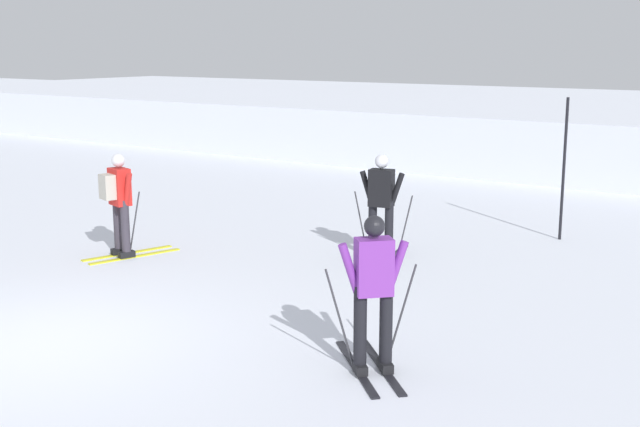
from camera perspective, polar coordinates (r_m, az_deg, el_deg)
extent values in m
plane|color=silver|center=(10.19, -18.61, -8.60)|extent=(120.00, 120.00, 0.00)
cube|color=silver|center=(25.22, 16.42, 5.20)|extent=(80.00, 8.69, 1.58)
cube|color=gold|center=(14.06, -13.22, -2.70)|extent=(0.55, 1.56, 0.02)
cube|color=gold|center=(13.81, -12.71, -2.93)|extent=(0.55, 1.56, 0.02)
cube|color=black|center=(13.98, -13.78, -2.55)|extent=(0.19, 0.28, 0.10)
cube|color=black|center=(13.74, -13.29, -2.78)|extent=(0.19, 0.28, 0.10)
cylinder|color=#38333D|center=(13.88, -13.88, -0.65)|extent=(0.14, 0.14, 0.85)
cylinder|color=#38333D|center=(13.63, -13.38, -0.84)|extent=(0.14, 0.14, 0.85)
cube|color=red|center=(13.64, -13.76, 1.82)|extent=(0.43, 0.34, 0.60)
cylinder|color=red|center=(13.87, -14.12, 1.91)|extent=(0.27, 0.16, 0.55)
cylinder|color=red|center=(13.42, -13.22, 1.64)|extent=(0.27, 0.16, 0.55)
sphere|color=silver|center=(13.57, -13.84, 3.61)|extent=(0.22, 0.22, 0.22)
cylinder|color=#38383D|center=(14.02, -13.72, -0.41)|extent=(0.47, 0.16, 1.15)
cylinder|color=#38383D|center=(13.56, -12.78, -0.77)|extent=(0.47, 0.16, 1.15)
cube|color=#B7B2A3|center=(13.55, -14.56, 1.80)|extent=(0.32, 0.25, 0.40)
cube|color=black|center=(8.98, 2.54, -10.66)|extent=(1.21, 1.18, 0.02)
cube|color=black|center=(9.05, 4.29, -10.51)|extent=(1.21, 1.18, 0.02)
cube|color=black|center=(8.83, 2.78, -10.67)|extent=(0.27, 0.27, 0.10)
cube|color=black|center=(8.89, 4.56, -10.51)|extent=(0.27, 0.27, 0.10)
cylinder|color=black|center=(8.66, 2.81, -7.76)|extent=(0.14, 0.14, 0.85)
cylinder|color=black|center=(8.73, 4.61, -7.62)|extent=(0.14, 0.14, 0.85)
cube|color=purple|center=(8.50, 3.77, -3.71)|extent=(0.44, 0.44, 0.60)
cylinder|color=purple|center=(8.47, 2.09, -3.85)|extent=(0.24, 0.25, 0.55)
cylinder|color=purple|center=(8.59, 5.34, -3.66)|extent=(0.24, 0.25, 0.55)
sphere|color=black|center=(8.40, 3.81, -0.88)|extent=(0.22, 0.22, 0.22)
cylinder|color=#38383D|center=(8.70, 1.42, -7.47)|extent=(0.26, 0.26, 1.15)
cylinder|color=#38383D|center=(8.86, 5.62, -7.16)|extent=(0.26, 0.26, 1.15)
cube|color=black|center=(13.60, 3.86, -2.89)|extent=(0.41, 1.59, 0.02)
cube|color=black|center=(13.51, 4.98, -3.00)|extent=(0.41, 1.59, 0.02)
cube|color=black|center=(13.45, 3.65, -2.79)|extent=(0.17, 0.28, 0.10)
cube|color=black|center=(13.36, 4.78, -2.91)|extent=(0.17, 0.28, 0.10)
cylinder|color=black|center=(13.34, 3.68, -0.82)|extent=(0.14, 0.14, 0.85)
cylinder|color=black|center=(13.25, 4.82, -0.92)|extent=(0.14, 0.14, 0.85)
cube|color=black|center=(13.17, 4.29, 1.79)|extent=(0.42, 0.31, 0.60)
cylinder|color=black|center=(13.27, 3.29, 1.82)|extent=(0.27, 0.14, 0.55)
cylinder|color=black|center=(13.12, 5.35, 1.67)|extent=(0.27, 0.14, 0.55)
sphere|color=silver|center=(13.11, 4.31, 3.64)|extent=(0.22, 0.22, 0.22)
cylinder|color=#38383D|center=(13.51, 2.88, -0.71)|extent=(0.26, 0.07, 1.07)
cylinder|color=#38383D|center=(13.28, 5.91, -0.97)|extent=(0.26, 0.07, 1.07)
cylinder|color=black|center=(15.08, 16.58, 2.95)|extent=(0.05, 0.05, 2.53)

